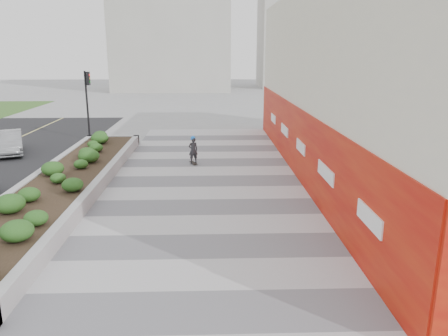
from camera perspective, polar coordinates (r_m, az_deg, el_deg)
The scene contains 10 objects.
ground at distance 10.89m, azimuth -2.76°, elevation -14.18°, with size 160.00×160.00×0.00m, color gray.
walkway at distance 13.58m, azimuth -2.58°, elevation -8.00°, with size 8.00×36.00×0.01m, color #A8A8AD.
building at distance 19.74m, azimuth 18.55°, elevation 10.34°, with size 6.04×24.08×8.00m.
planter at distance 18.13m, azimuth -20.11°, elevation -1.60°, with size 3.00×18.00×0.90m.
traffic_signal_near at distance 28.13m, azimuth -17.38°, elevation 9.08°, with size 0.33×0.28×4.20m.
distant_bldg_north_l at distance 64.89m, azimuth -6.82°, elevation 18.97°, with size 16.00×12.00×20.00m, color #ADAAA3.
distant_bldg_north_r at distance 71.39m, azimuth 10.78°, elevation 20.06°, with size 14.00×10.00×24.00m, color #ADAAA3.
manhole_cover at distance 13.59m, azimuth -0.45°, elevation -7.99°, with size 0.44×0.44×0.01m, color #595654.
skateboarder at distance 21.16m, azimuth -4.05°, elevation 2.38°, with size 0.53×0.74×1.40m.
car_silver at distance 26.04m, azimuth -26.26°, elevation 3.01°, with size 1.30×3.71×1.22m, color gray.
Camera 1 is at (0.20, -9.51, 5.29)m, focal length 35.00 mm.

